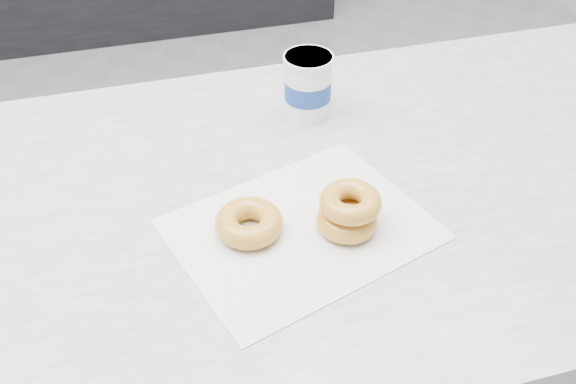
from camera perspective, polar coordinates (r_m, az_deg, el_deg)
name	(u,v)px	position (r m, az deg, el deg)	size (l,w,h in m)	color
ground	(141,314)	(2.00, -12.95, -10.56)	(5.00, 5.00, 0.00)	gray
wax_paper	(301,229)	(0.89, 1.18, -3.33)	(0.34, 0.26, 0.00)	silver
donut_single	(249,223)	(0.88, -3.47, -2.75)	(0.09, 0.09, 0.03)	gold
donut_stack	(349,211)	(0.88, 5.41, -1.71)	(0.11, 0.11, 0.06)	gold
coffee_cup	(308,86)	(1.09, 1.77, 9.44)	(0.10, 0.10, 0.11)	white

